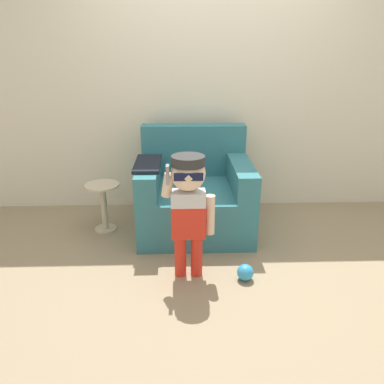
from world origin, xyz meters
TOP-DOWN VIEW (x-y plane):
  - ground_plane at (0.00, 0.00)m, footprint 10.00×10.00m
  - wall_back at (0.00, 0.84)m, footprint 10.00×0.05m
  - armchair at (-0.20, 0.27)m, footprint 1.03×0.95m
  - person_child at (-0.27, -0.57)m, footprint 0.38×0.29m
  - side_table at (-1.04, 0.21)m, footprint 0.31×0.31m
  - toy_ball at (0.14, -0.65)m, footprint 0.12×0.12m

SIDE VIEW (x-z plane):
  - ground_plane at x=0.00m, z-range 0.00..0.00m
  - toy_ball at x=0.14m, z-range 0.00..0.12m
  - side_table at x=-1.04m, z-range 0.05..0.51m
  - armchair at x=-0.20m, z-range -0.13..0.79m
  - person_child at x=-0.27m, z-range 0.16..1.09m
  - wall_back at x=0.00m, z-range 0.00..2.60m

